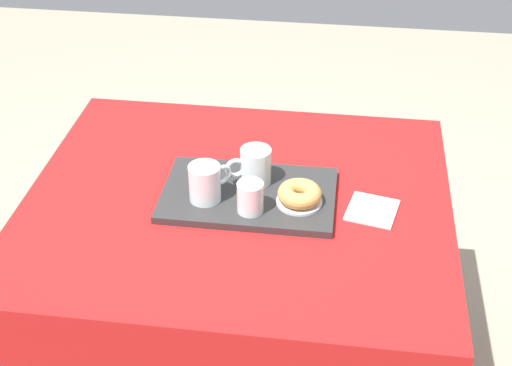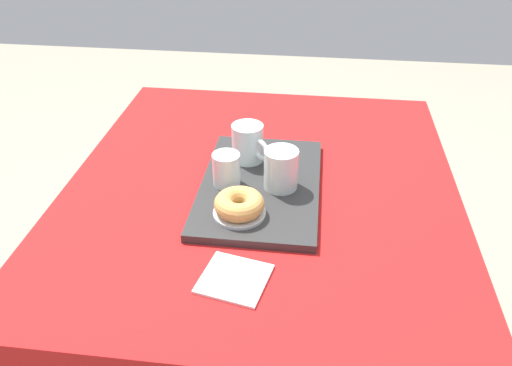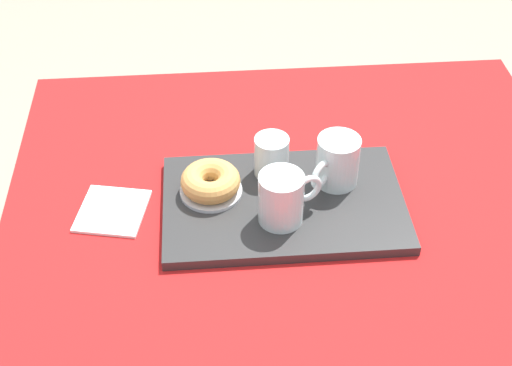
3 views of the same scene
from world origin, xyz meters
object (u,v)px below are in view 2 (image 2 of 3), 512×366
serving_tray (260,186)px  tea_mug_left (281,170)px  tea_mug_right (248,144)px  donut_plate_left (239,213)px  water_glass_near (226,171)px  dining_table (261,214)px  sugar_donut_left (239,204)px  paper_napkin (234,279)px

serving_tray → tea_mug_left: 0.08m
tea_mug_right → donut_plate_left: tea_mug_right is taller
donut_plate_left → water_glass_near: bearing=22.4°
dining_table → tea_mug_right: 0.19m
serving_tray → water_glass_near: bearing=101.3°
tea_mug_right → donut_plate_left: bearing=-176.8°
donut_plate_left → sugar_donut_left: (0.00, 0.00, 0.02)m
dining_table → tea_mug_right: tea_mug_right is taller
serving_tray → sugar_donut_left: 0.14m
donut_plate_left → sugar_donut_left: 0.02m
water_glass_near → sugar_donut_left: (-0.12, -0.05, -0.01)m
serving_tray → tea_mug_left: tea_mug_left is taller
serving_tray → tea_mug_right: 0.13m
tea_mug_left → tea_mug_right: 0.15m
paper_napkin → tea_mug_right: bearing=4.2°
serving_tray → dining_table: bearing=-3.5°
dining_table → water_glass_near: water_glass_near is taller
dining_table → sugar_donut_left: bearing=169.3°
dining_table → serving_tray: serving_tray is taller
tea_mug_right → paper_napkin: size_ratio=0.83×
tea_mug_right → sugar_donut_left: (-0.24, -0.01, -0.02)m
donut_plate_left → serving_tray: bearing=-12.3°
tea_mug_left → tea_mug_right: same height
dining_table → tea_mug_left: bearing=-128.7°
tea_mug_left → sugar_donut_left: (-0.12, 0.08, -0.02)m
dining_table → donut_plate_left: donut_plate_left is taller
sugar_donut_left → tea_mug_right: bearing=3.2°
serving_tray → water_glass_near: size_ratio=5.51×
water_glass_near → donut_plate_left: water_glass_near is taller
serving_tray → paper_napkin: serving_tray is taller
serving_tray → water_glass_near: water_glass_near is taller
paper_napkin → sugar_donut_left: bearing=5.5°
dining_table → tea_mug_right: size_ratio=10.59×
paper_napkin → tea_mug_left: bearing=-11.5°
tea_mug_left → paper_napkin: 0.32m
tea_mug_right → sugar_donut_left: size_ratio=0.94×
donut_plate_left → paper_napkin: (-0.18, -0.02, -0.02)m
sugar_donut_left → paper_napkin: sugar_donut_left is taller
donut_plate_left → sugar_donut_left: size_ratio=1.05×
tea_mug_right → donut_plate_left: 0.24m
paper_napkin → serving_tray: bearing=-2.1°
serving_tray → donut_plate_left: (-0.13, 0.03, 0.01)m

